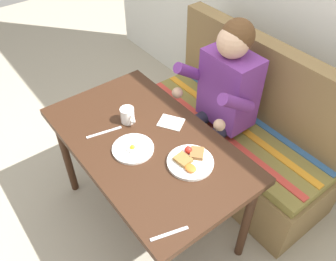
{
  "coord_description": "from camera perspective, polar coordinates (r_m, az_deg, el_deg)",
  "views": [
    {
      "loc": [
        1.14,
        -0.72,
        2.05
      ],
      "look_at": [
        0.0,
        0.15,
        0.72
      ],
      "focal_mm": 37.51,
      "sensor_mm": 36.0,
      "label": 1
    }
  ],
  "objects": [
    {
      "name": "plate_breakfast",
      "position": [
        1.77,
        3.62,
        -4.94
      ],
      "size": [
        0.24,
        0.24,
        0.05
      ],
      "color": "white",
      "rests_on": "table"
    },
    {
      "name": "couch",
      "position": [
        2.54,
        11.05,
        -0.69
      ],
      "size": [
        1.44,
        0.56,
        1.0
      ],
      "color": "olive",
      "rests_on": "ground"
    },
    {
      "name": "plate_eggs",
      "position": [
        1.84,
        -5.7,
        -2.92
      ],
      "size": [
        0.22,
        0.22,
        0.04
      ],
      "color": "white",
      "rests_on": "table"
    },
    {
      "name": "person",
      "position": [
        2.2,
        8.52,
        5.74
      ],
      "size": [
        0.45,
        0.61,
        1.21
      ],
      "color": "#72348D",
      "rests_on": "ground"
    },
    {
      "name": "ground_plane",
      "position": [
        2.46,
        -2.86,
        -13.88
      ],
      "size": [
        8.0,
        8.0,
        0.0
      ],
      "primitive_type": "plane",
      "color": "#A69E89"
    },
    {
      "name": "coffee_mug",
      "position": [
        1.98,
        -6.58,
        2.52
      ],
      "size": [
        0.12,
        0.08,
        0.09
      ],
      "color": "white",
      "rests_on": "table"
    },
    {
      "name": "knife",
      "position": [
        1.96,
        -10.34,
        -0.3
      ],
      "size": [
        0.06,
        0.2,
        0.0
      ],
      "primitive_type": "cube",
      "rotation": [
        0.0,
        0.0,
        -0.21
      ],
      "color": "silver",
      "rests_on": "table"
    },
    {
      "name": "napkin",
      "position": [
        1.99,
        0.49,
        1.31
      ],
      "size": [
        0.17,
        0.16,
        0.01
      ],
      "primitive_type": "cube",
      "rotation": [
        0.0,
        0.0,
        0.56
      ],
      "color": "silver",
      "rests_on": "table"
    },
    {
      "name": "table",
      "position": [
        1.95,
        -3.51,
        -3.39
      ],
      "size": [
        1.2,
        0.7,
        0.73
      ],
      "color": "#372013",
      "rests_on": "ground"
    },
    {
      "name": "fork",
      "position": [
        1.54,
        0.23,
        -16.42
      ],
      "size": [
        0.06,
        0.17,
        0.0
      ],
      "primitive_type": "cube",
      "rotation": [
        0.0,
        0.0,
        -0.29
      ],
      "color": "silver",
      "rests_on": "table"
    }
  ]
}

